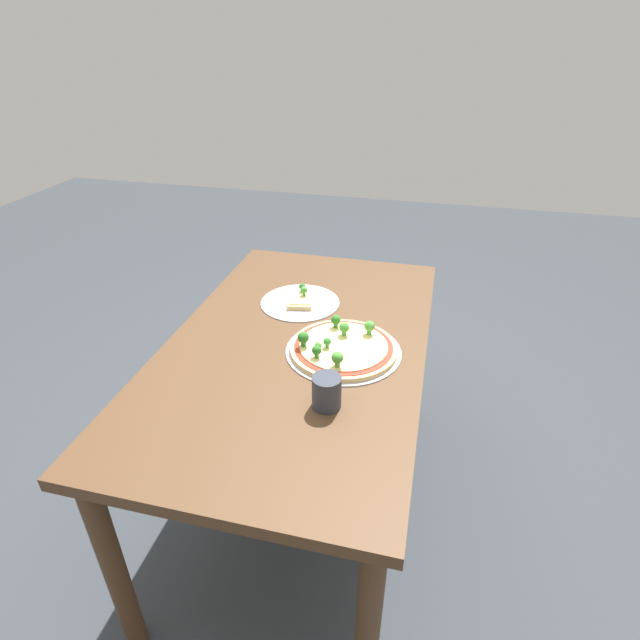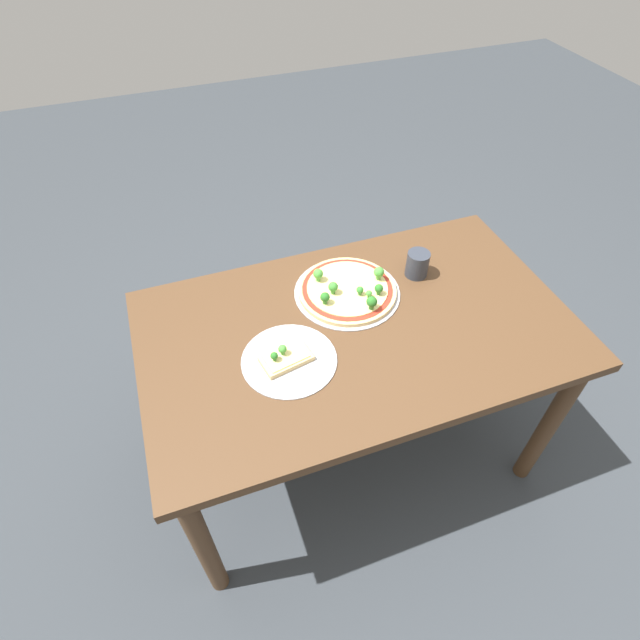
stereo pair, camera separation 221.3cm
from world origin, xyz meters
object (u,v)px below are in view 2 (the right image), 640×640
at_px(pizza_tray_whole, 348,290).
at_px(drinking_cup, 417,264).
at_px(pizza_tray_slice, 288,359).
at_px(dining_table, 356,346).

bearing_deg(pizza_tray_whole, drinking_cup, 2.17).
xyz_separation_m(pizza_tray_slice, drinking_cup, (0.53, 0.22, 0.04)).
distance_m(pizza_tray_whole, drinking_cup, 0.26).
height_order(dining_table, pizza_tray_slice, pizza_tray_slice).
bearing_deg(pizza_tray_slice, pizza_tray_whole, 37.48).
bearing_deg(dining_table, drinking_cup, 29.52).
bearing_deg(pizza_tray_whole, dining_table, -99.44).
bearing_deg(pizza_tray_whole, pizza_tray_slice, -142.52).
bearing_deg(dining_table, pizza_tray_slice, -166.63).
bearing_deg(drinking_cup, pizza_tray_slice, -157.57).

